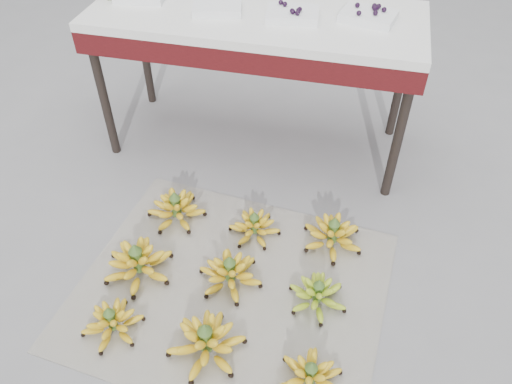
% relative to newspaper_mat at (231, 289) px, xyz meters
% --- Properties ---
extents(ground, '(60.00, 60.00, 0.00)m').
position_rel_newspaper_mat_xyz_m(ground, '(-0.04, 0.03, -0.00)').
color(ground, slate).
rests_on(ground, ground).
extents(newspaper_mat, '(1.35, 1.17, 0.01)m').
position_rel_newspaper_mat_xyz_m(newspaper_mat, '(0.00, 0.00, 0.00)').
color(newspaper_mat, silver).
rests_on(newspaper_mat, ground).
extents(bunch_front_left, '(0.28, 0.28, 0.14)m').
position_rel_newspaper_mat_xyz_m(bunch_front_left, '(-0.39, -0.29, 0.05)').
color(bunch_front_left, yellow).
rests_on(bunch_front_left, newspaper_mat).
extents(bunch_front_center, '(0.38, 0.38, 0.18)m').
position_rel_newspaper_mat_xyz_m(bunch_front_center, '(-0.01, -0.30, 0.06)').
color(bunch_front_center, yellow).
rests_on(bunch_front_center, newspaper_mat).
extents(bunch_front_right, '(0.30, 0.30, 0.15)m').
position_rel_newspaper_mat_xyz_m(bunch_front_right, '(0.38, -0.33, 0.05)').
color(bunch_front_right, yellow).
rests_on(bunch_front_right, newspaper_mat).
extents(bunch_mid_left, '(0.37, 0.37, 0.18)m').
position_rel_newspaper_mat_xyz_m(bunch_mid_left, '(-0.41, -0.01, 0.07)').
color(bunch_mid_left, yellow).
rests_on(bunch_mid_left, newspaper_mat).
extents(bunch_mid_center, '(0.35, 0.35, 0.16)m').
position_rel_newspaper_mat_xyz_m(bunch_mid_center, '(-0.01, 0.03, 0.06)').
color(bunch_mid_center, yellow).
rests_on(bunch_mid_center, newspaper_mat).
extents(bunch_mid_right, '(0.31, 0.31, 0.15)m').
position_rel_newspaper_mat_xyz_m(bunch_mid_right, '(0.36, 0.02, 0.05)').
color(bunch_mid_right, olive).
rests_on(bunch_mid_right, newspaper_mat).
extents(bunch_back_left, '(0.32, 0.32, 0.17)m').
position_rel_newspaper_mat_xyz_m(bunch_back_left, '(-0.36, 0.34, 0.06)').
color(bunch_back_left, yellow).
rests_on(bunch_back_left, newspaper_mat).
extents(bunch_back_center, '(0.26, 0.26, 0.14)m').
position_rel_newspaper_mat_xyz_m(bunch_back_center, '(0.02, 0.32, 0.05)').
color(bunch_back_center, yellow).
rests_on(bunch_back_center, newspaper_mat).
extents(bunch_back_right, '(0.34, 0.34, 0.17)m').
position_rel_newspaper_mat_xyz_m(bunch_back_right, '(0.38, 0.35, 0.06)').
color(bunch_back_right, yellow).
rests_on(bunch_back_right, newspaper_mat).
extents(vendor_table, '(1.58, 0.63, 0.76)m').
position_rel_newspaper_mat_xyz_m(vendor_table, '(-0.14, 1.02, 0.67)').
color(vendor_table, black).
rests_on(vendor_table, ground).
extents(tray_left, '(0.26, 0.21, 0.04)m').
position_rel_newspaper_mat_xyz_m(tray_left, '(-0.31, 0.98, 0.77)').
color(tray_left, silver).
rests_on(tray_left, vendor_table).
extents(tray_right, '(0.25, 0.19, 0.06)m').
position_rel_newspaper_mat_xyz_m(tray_right, '(0.04, 0.99, 0.78)').
color(tray_right, silver).
rests_on(tray_right, vendor_table).
extents(tray_far_right, '(0.27, 0.22, 0.06)m').
position_rel_newspaper_mat_xyz_m(tray_far_right, '(0.38, 1.05, 0.78)').
color(tray_far_right, silver).
rests_on(tray_far_right, vendor_table).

